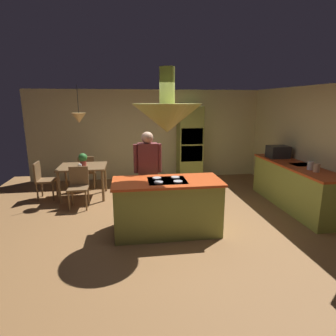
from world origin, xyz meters
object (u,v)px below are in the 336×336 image
Objects in this scene: canister_flour at (317,168)px; canister_sugar at (311,166)px; kitchen_island at (167,206)px; person_at_island at (148,169)px; chair_facing_island at (79,184)px; chair_at_corner at (42,178)px; cup_on_table at (80,166)px; oven_tower at (190,144)px; potted_plant_on_table at (83,159)px; dining_table at (83,170)px; microwave_on_counter at (278,152)px; chair_by_back_wall at (87,170)px.

canister_flour is 0.18m from canister_sugar.
person_at_island is (-0.27, 0.68, 0.49)m from kitchen_island.
kitchen_island is 11.55× the size of canister_flour.
person_at_island is at bearing -28.25° from chair_facing_island.
cup_on_table is at bearing -103.52° from chair_at_corner.
oven_tower is at bearing 121.03° from canister_sugar.
canister_flour is at bearing -15.72° from chair_facing_island.
cup_on_table is at bearing -101.25° from potted_plant_on_table.
canister_flour is (3.11, -0.51, 0.05)m from person_at_island.
potted_plant_on_table is (-2.78, -1.16, -0.12)m from oven_tower.
dining_table is at bearing -90.00° from chair_at_corner.
kitchen_island is at bearing -128.79° from chair_at_corner.
person_at_island is at bearing 170.67° from canister_flour.
microwave_on_counter reaches higher than canister_flour.
microwave_on_counter reaches higher than potted_plant_on_table.
dining_table is 1.23× the size of chair_by_back_wall.
chair_facing_island is 1.30m from chair_by_back_wall.
oven_tower is 3.53m from canister_flour.
chair_by_back_wall reaches higher than cup_on_table.
canister_flour is (2.84, 0.17, 0.54)m from kitchen_island.
cup_on_table is at bearing 132.34° from kitchen_island.
person_at_island is 10.62× the size of canister_flour.
kitchen_island is 2.10× the size of chair_by_back_wall.
chair_by_back_wall is (0.00, 0.65, -0.15)m from dining_table.
cup_on_table is at bearing 88.85° from chair_by_back_wall.
person_at_island is 5.60× the size of potted_plant_on_table.
potted_plant_on_table reaches higher than kitchen_island.
oven_tower reaches higher than chair_at_corner.
oven_tower is 12.85× the size of canister_sugar.
dining_table is 1.23× the size of chair_facing_island.
canister_sugar is 1.21m from microwave_on_counter.
chair_by_back_wall is at bearing 90.00° from chair_facing_island.
kitchen_island is at bearing -151.29° from microwave_on_counter.
chair_facing_island is at bearing -87.72° from cup_on_table.
chair_at_corner is at bearing 35.53° from chair_by_back_wall.
canister_flour reaches higher than chair_at_corner.
potted_plant_on_table reaches higher than cup_on_table.
person_at_island is 10.28× the size of canister_sugar.
canister_sugar is at bearing -18.61° from cup_on_table.
canister_flour is (1.74, -3.07, -0.04)m from oven_tower.
dining_table is (-2.80, -1.14, -0.39)m from oven_tower.
canister_flour reaches higher than dining_table.
canister_sugar reaches higher than potted_plant_on_table.
canister_flour is at bearing -60.48° from oven_tower.
kitchen_island is 6.09× the size of potted_plant_on_table.
dining_table is at bearing 85.38° from cup_on_table.
potted_plant_on_table is 4.84m from canister_sugar.
chair_at_corner is at bearing 178.99° from potted_plant_on_table.
chair_at_corner is at bearing 162.21° from canister_sugar.
chair_at_corner is at bearing -180.00° from dining_table.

